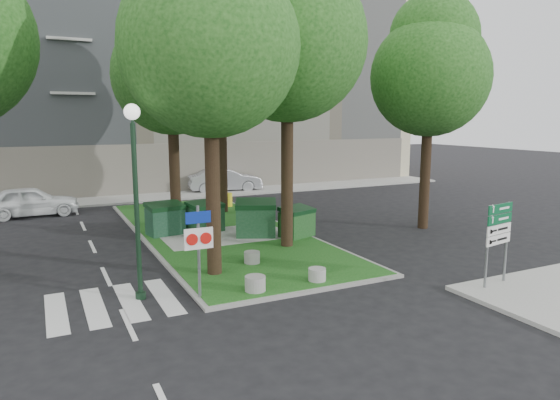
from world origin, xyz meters
TOP-DOWN VIEW (x-y plane):
  - ground at (0.00, 0.00)m, footprint 120.00×120.00m
  - median_island at (0.50, 8.00)m, footprint 6.00×16.00m
  - median_kerb at (0.50, 8.00)m, footprint 6.30×16.30m
  - building_sidewalk at (0.00, 18.50)m, footprint 42.00×3.00m
  - zebra_crossing at (-3.75, 1.50)m, footprint 5.00×3.00m
  - apartment_building at (0.00, 26.00)m, footprint 41.00×12.00m
  - tree_median_near_left at (-1.41, 2.56)m, footprint 5.20×5.20m
  - tree_median_near_right at (2.09, 4.56)m, footprint 5.60×5.60m
  - tree_median_mid at (-0.91, 9.06)m, footprint 4.80×4.80m
  - tree_median_far at (2.29, 12.06)m, footprint 5.80×5.80m
  - tree_street_right at (9.09, 5.06)m, footprint 5.00×5.00m
  - dumpster_a at (-1.63, 8.27)m, footprint 1.58×1.22m
  - dumpster_b at (-0.03, 8.00)m, footprint 1.63×1.35m
  - dumpster_c at (1.57, 6.40)m, footprint 1.92×1.68m
  - dumpster_d at (3.00, 5.60)m, footprint 1.56×1.32m
  - bollard_left at (-1.01, 0.50)m, footprint 0.57×0.57m
  - bollard_right at (0.96, 0.50)m, footprint 0.51×0.51m
  - bollard_mid at (-0.05, 2.99)m, footprint 0.52×0.52m
  - litter_bin at (2.92, 13.26)m, footprint 0.41×0.41m
  - street_lamp at (-3.90, 1.59)m, footprint 0.41×0.41m
  - traffic_sign_pole at (-2.50, 0.76)m, footprint 0.77×0.08m
  - directional_sign at (5.37, -2.00)m, footprint 1.16×0.26m
  - car_white at (-6.58, 15.50)m, footprint 4.48×1.93m
  - car_silver at (4.85, 19.14)m, footprint 4.94×2.29m

SIDE VIEW (x-z plane):
  - ground at x=0.00m, z-range 0.00..0.00m
  - zebra_crossing at x=-3.75m, z-range 0.00..0.01m
  - median_kerb at x=0.50m, z-range 0.00..0.10m
  - median_island at x=0.50m, z-range 0.00..0.12m
  - building_sidewalk at x=0.00m, z-range 0.00..0.12m
  - bollard_right at x=0.96m, z-range 0.12..0.49m
  - bollard_mid at x=-0.05m, z-range 0.12..0.49m
  - bollard_left at x=-1.01m, z-range 0.12..0.53m
  - litter_bin at x=2.92m, z-range 0.12..0.84m
  - dumpster_d at x=3.00m, z-range 0.09..1.33m
  - dumpster_b at x=-0.03m, z-range 0.09..1.40m
  - car_white at x=-6.58m, z-range 0.00..1.50m
  - dumpster_a at x=-1.63m, z-range 0.09..1.43m
  - car_silver at x=4.85m, z-range 0.00..1.57m
  - dumpster_c at x=1.57m, z-range 0.09..1.58m
  - traffic_sign_pole at x=-2.50m, z-range 0.36..2.94m
  - directional_sign at x=5.37m, z-range 0.50..2.84m
  - street_lamp at x=-3.90m, z-range 0.67..5.85m
  - tree_median_mid at x=-0.91m, z-range 1.98..11.97m
  - tree_street_right at x=9.09m, z-range 1.95..12.02m
  - tree_median_near_left at x=-1.41m, z-range 2.05..12.58m
  - tree_median_near_right at x=2.09m, z-range 2.26..13.72m
  - apartment_building at x=0.00m, z-range 0.00..16.00m
  - tree_median_far at x=2.29m, z-range 2.36..14.28m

